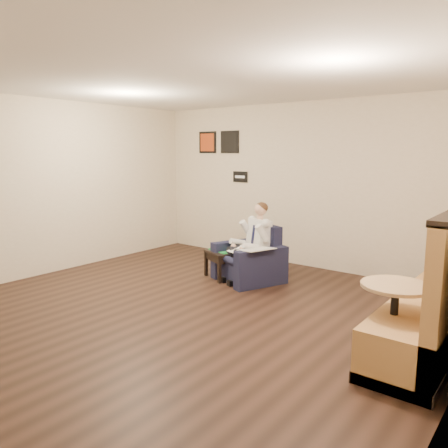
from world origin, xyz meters
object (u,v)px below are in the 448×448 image
Objects in this scene: armchair at (249,254)px; cafe_table at (393,324)px; green_folder at (224,250)px; banquette at (436,273)px; smartphone at (236,250)px; side_table at (226,264)px; coffee_mug at (237,249)px; seated_man at (243,245)px.

cafe_table is at bearing -5.71° from armchair.
banquette is at bearing -8.44° from green_folder.
smartphone is 3.21m from cafe_table.
coffee_mug is (0.20, 0.03, 0.26)m from side_table.
side_table is 0.22m from green_folder.
seated_man is 8.62× the size of smartphone.
smartphone is (-0.10, 0.09, -0.04)m from coffee_mug.
side_table is at bearing -170.64° from coffee_mug.
green_folder is 0.55× the size of cafe_table.
banquette reaches higher than seated_man.
banquette reaches higher than coffee_mug.
green_folder is (-0.42, -0.08, 0.01)m from armchair.
cafe_table is (-0.16, -0.83, -0.33)m from banquette.
green_folder is 0.19m from smartphone.
coffee_mug is (-0.18, -0.04, 0.05)m from armchair.
banquette is at bearing 79.09° from cafe_table.
armchair is 2.83m from banquette.
coffee_mug is (-0.14, 0.06, -0.10)m from seated_man.
side_table is at bearing -146.61° from armchair.
side_table is 0.33m from coffee_mug.
green_folder is 3.28m from cafe_table.
green_folder is at bearing 171.56° from banquette.
side_table is (-0.34, 0.03, -0.36)m from seated_man.
side_table is 0.19× the size of banquette.
seated_man is 2.94m from cafe_table.
smartphone is at bearing 170.79° from seated_man.
smartphone is at bearing 41.70° from green_folder.
coffee_mug is 0.14m from smartphone.
armchair reaches higher than coffee_mug.
cafe_table is (2.87, -1.43, -0.05)m from smartphone.
banquette is at bearing 11.07° from armchair.
banquette reaches higher than smartphone.
armchair is at bearing 10.99° from side_table.
seated_man is at bearing 2.72° from smartphone.
banquette reaches higher than green_folder.
smartphone is at bearing 168.88° from banquette.
coffee_mug is at bearing 179.14° from seated_man.
armchair is 2.02× the size of green_folder.
side_table is (-0.39, -0.07, -0.21)m from armchair.
coffee_mug reaches higher than smartphone.
armchair is 6.50× the size of smartphone.
banquette is (2.94, -0.51, 0.25)m from coffee_mug.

